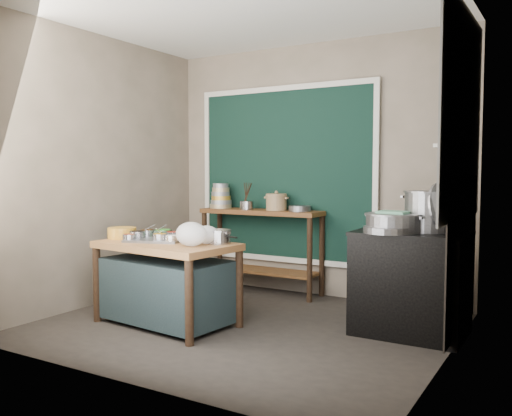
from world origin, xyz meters
The scene contains 31 objects.
floor centered at (0.00, 0.00, -0.01)m, with size 3.50×3.00×0.02m, color black.
back_wall centered at (0.00, 1.51, 1.40)m, with size 3.50×0.02×2.80m, color gray.
left_wall centered at (-1.76, 0.00, 1.40)m, with size 0.02×3.00×2.80m, color gray.
right_wall centered at (1.76, 0.00, 1.40)m, with size 0.02×3.00×2.80m, color gray.
ceiling centered at (0.00, 0.00, 2.81)m, with size 3.50×3.00×0.02m, color gray.
curtain_panel centered at (-0.35, 1.47, 1.35)m, with size 2.10×0.02×1.90m, color black.
curtain_frame centered at (-0.35, 1.46, 1.35)m, with size 2.22×0.03×2.02m, color beige, non-canonical shape.
tile_panel centered at (1.74, 0.55, 1.85)m, with size 0.02×1.70×1.70m, color #B2B2AA.
soot_patch centered at (1.74, 0.65, 0.70)m, with size 0.01×1.30×1.30m, color black.
wall_shelf centered at (1.63, 0.85, 1.60)m, with size 0.22×0.70×0.03m, color beige.
prep_table centered at (-0.63, -0.30, 0.38)m, with size 1.25×0.72×0.75m, color olive.
back_counter centered at (-0.55, 1.28, 0.47)m, with size 1.45×0.40×0.95m, color brown.
stove_block centered at (1.35, 0.55, 0.42)m, with size 0.90×0.68×0.85m, color black.
stove_top centered at (1.35, 0.55, 0.86)m, with size 0.92×0.69×0.03m, color black.
condiment_tray centered at (-0.77, -0.28, 0.76)m, with size 0.50×0.36×0.02m, color gray.
condiment_bowls centered at (-0.79, -0.23, 0.80)m, with size 0.58×0.46×0.07m.
yellow_basin centered at (-1.18, -0.29, 0.80)m, with size 0.27×0.27×0.10m, color #B68221.
saucepan centered at (-0.17, -0.13, 0.81)m, with size 0.23×0.23×0.12m, color gray, non-canonical shape.
plastic_bag_a centered at (-0.28, -0.39, 0.85)m, with size 0.28×0.24×0.21m, color white.
plastic_bag_b centered at (-0.24, -0.20, 0.83)m, with size 0.22×0.18×0.16m, color white.
bowl_stack centered at (-1.11, 1.28, 1.08)m, with size 0.26×0.26×0.29m.
utensil_cup centered at (-0.71, 1.23, 1.00)m, with size 0.16×0.16×0.10m, color gray.
ceramic_crock centered at (-0.36, 1.28, 1.03)m, with size 0.25×0.25×0.17m, color olive, non-canonical shape.
wide_bowl centered at (-0.06, 1.28, 0.98)m, with size 0.25×0.25×0.06m, color gray.
stock_pot centered at (1.48, 0.61, 1.05)m, with size 0.44×0.44×0.34m, color gray, non-canonical shape.
pot_lid centered at (1.60, 0.58, 1.09)m, with size 0.43×0.43×0.02m, color gray.
steamer centered at (1.23, 0.42, 0.96)m, with size 0.49×0.49×0.16m, color gray, non-canonical shape.
green_cloth centered at (1.23, 0.42, 1.05)m, with size 0.25×0.19×0.02m, color #60A681.
shallow_pan centered at (1.21, 0.33, 0.91)m, with size 0.40×0.40×0.05m, color gray.
shelf_bowl_stack centered at (1.63, 0.75, 1.67)m, with size 0.16×0.16×0.13m.
shelf_bowl_green centered at (1.63, 1.05, 1.64)m, with size 0.15×0.15×0.05m, color gray.
Camera 1 is at (2.53, -4.06, 1.39)m, focal length 38.00 mm.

